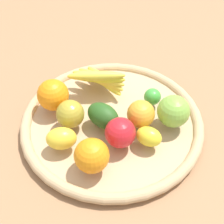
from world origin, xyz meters
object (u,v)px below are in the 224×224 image
object	(u,v)px
lime_0	(152,97)
lemon_0	(149,137)
banana_bunch	(99,78)
apple_0	(70,114)
apple_2	(120,133)
lemon_1	(61,138)
apple_1	(173,111)
orange_1	(141,114)
orange_2	(53,95)
avocado	(103,116)
orange_0	(92,156)

from	to	relation	value
lime_0	lemon_0	bearing A→B (deg)	175.80
banana_bunch	apple_0	world-z (taller)	banana_bunch
banana_bunch	apple_2	bearing A→B (deg)	-159.93
lemon_1	apple_1	bearing A→B (deg)	-70.16
apple_2	lime_0	world-z (taller)	apple_2
orange_1	lemon_0	size ratio (longest dim) A/B	1.11
banana_bunch	lemon_1	world-z (taller)	banana_bunch
apple_2	orange_2	distance (m)	0.21
apple_2	apple_0	world-z (taller)	apple_2
lemon_1	lemon_0	xyz separation A→B (m)	(0.02, -0.20, -0.00)
avocado	orange_2	size ratio (longest dim) A/B	1.06
lemon_1	avocado	world-z (taller)	avocado
apple_1	apple_2	bearing A→B (deg)	120.68
banana_bunch	orange_1	bearing A→B (deg)	-136.82
lime_0	orange_2	bearing A→B (deg)	97.20
lime_0	apple_0	bearing A→B (deg)	114.00
lemon_1	apple_2	xyz separation A→B (m)	(0.02, -0.13, 0.01)
banana_bunch	apple_2	xyz separation A→B (m)	(-0.19, -0.07, -0.00)
orange_0	apple_2	xyz separation A→B (m)	(0.07, -0.06, -0.00)
apple_2	banana_bunch	bearing A→B (deg)	20.07
orange_2	apple_1	size ratio (longest dim) A/B	1.02
apple_2	lime_0	size ratio (longest dim) A/B	1.61
orange_2	lemon_1	bearing A→B (deg)	-161.02
banana_bunch	apple_2	size ratio (longest dim) A/B	2.16
apple_0	apple_2	bearing A→B (deg)	-112.35
lemon_1	lime_0	distance (m)	0.26
orange_0	banana_bunch	bearing A→B (deg)	2.48
lemon_1	lime_0	bearing A→B (deg)	-52.75
avocado	apple_1	world-z (taller)	apple_1
banana_bunch	apple_1	distance (m)	0.22
banana_bunch	lime_0	xyz separation A→B (m)	(-0.05, -0.14, -0.01)
banana_bunch	apple_1	world-z (taller)	apple_1
orange_0	lemon_0	size ratio (longest dim) A/B	1.26
banana_bunch	apple_0	xyz separation A→B (m)	(-0.14, 0.06, -0.00)
apple_0	lime_0	size ratio (longest dim) A/B	1.55
lemon_1	orange_1	bearing A→B (deg)	-65.08
orange_1	banana_bunch	bearing A→B (deg)	43.18
apple_2	apple_1	distance (m)	0.15
orange_1	banana_bunch	xyz separation A→B (m)	(0.12, 0.11, 0.00)
apple_1	lemon_1	bearing A→B (deg)	109.84
lime_0	avocado	bearing A→B (deg)	124.67
banana_bunch	orange_2	xyz separation A→B (m)	(-0.08, 0.11, 0.00)
avocado	apple_1	xyz separation A→B (m)	(0.02, -0.17, 0.01)
orange_2	orange_1	bearing A→B (deg)	-101.10
lemon_0	orange_1	bearing A→B (deg)	18.45
apple_2	avocado	distance (m)	0.07
orange_0	lime_0	world-z (taller)	orange_0
apple_0	orange_2	bearing A→B (deg)	42.92
banana_bunch	apple_1	size ratio (longest dim) A/B	1.95
lemon_0	avocado	bearing A→B (deg)	64.97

